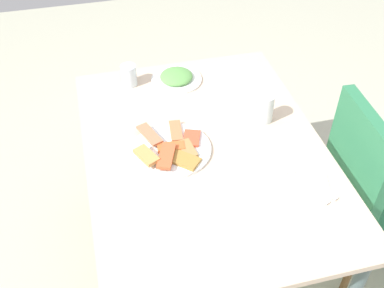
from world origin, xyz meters
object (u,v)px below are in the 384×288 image
at_px(soda_can, 265,108).
at_px(pide_platter, 171,149).
at_px(dining_table, 205,163).
at_px(paper_napkin, 312,186).
at_px(fork, 308,186).
at_px(spoon, 317,184).
at_px(drinking_glass, 129,75).
at_px(dining_chair, 372,185).
at_px(salad_plate_greens, 176,77).

bearing_deg(soda_can, pide_platter, -77.48).
xyz_separation_m(dining_table, paper_napkin, (0.28, 0.31, 0.08)).
distance_m(fork, spoon, 0.04).
relative_size(dining_table, drinking_glass, 12.71).
xyz_separation_m(soda_can, drinking_glass, (-0.38, -0.50, -0.01)).
height_order(dining_chair, soda_can, dining_chair).
relative_size(pide_platter, soda_can, 2.49).
relative_size(dining_chair, drinking_glass, 9.42).
bearing_deg(fork, drinking_glass, -168.11).
distance_m(dining_table, salad_plate_greens, 0.48).
xyz_separation_m(dining_table, spoon, (0.28, 0.33, 0.08)).
bearing_deg(pide_platter, salad_plate_greens, 165.07).
distance_m(dining_chair, soda_can, 0.58).
bearing_deg(salad_plate_greens, fork, 22.06).
xyz_separation_m(soda_can, spoon, (0.39, 0.05, -0.06)).
bearing_deg(drinking_glass, dining_table, 23.84).
distance_m(dining_chair, spoon, 0.47).
bearing_deg(pide_platter, dining_table, 80.54).
xyz_separation_m(soda_can, fork, (0.39, 0.02, -0.06)).
distance_m(soda_can, spoon, 0.40).
relative_size(pide_platter, fork, 1.59).
bearing_deg(soda_can, drinking_glass, -127.70).
distance_m(drinking_glass, spoon, 0.95).
bearing_deg(paper_napkin, fork, -90.00).
relative_size(dining_table, fork, 6.46).
bearing_deg(pide_platter, fork, 55.04).
bearing_deg(paper_napkin, salad_plate_greens, -156.77).
height_order(dining_chair, pide_platter, dining_chair).
xyz_separation_m(pide_platter, soda_can, (-0.09, 0.41, 0.05)).
bearing_deg(dining_table, salad_plate_greens, -179.02).
height_order(soda_can, paper_napkin, soda_can).
height_order(salad_plate_greens, drinking_glass, drinking_glass).
relative_size(dining_table, paper_napkin, 10.53).
height_order(dining_chair, spoon, dining_chair).
relative_size(dining_table, pide_platter, 4.06).
bearing_deg(salad_plate_greens, spoon, 24.38).
distance_m(pide_platter, paper_napkin, 0.53).
height_order(dining_chair, fork, dining_chair).
distance_m(dining_table, drinking_glass, 0.56).
bearing_deg(salad_plate_greens, dining_table, 0.98).
bearing_deg(fork, dining_table, -154.81).
distance_m(salad_plate_greens, soda_can, 0.46).
bearing_deg(dining_chair, drinking_glass, -124.51).
relative_size(pide_platter, spoon, 1.76).
height_order(dining_table, drinking_glass, drinking_glass).
xyz_separation_m(dining_table, dining_chair, (0.14, 0.70, -0.17)).
bearing_deg(soda_can, paper_napkin, 5.42).
distance_m(dining_table, spoon, 0.44).
height_order(dining_table, pide_platter, pide_platter).
relative_size(dining_chair, spoon, 5.30).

